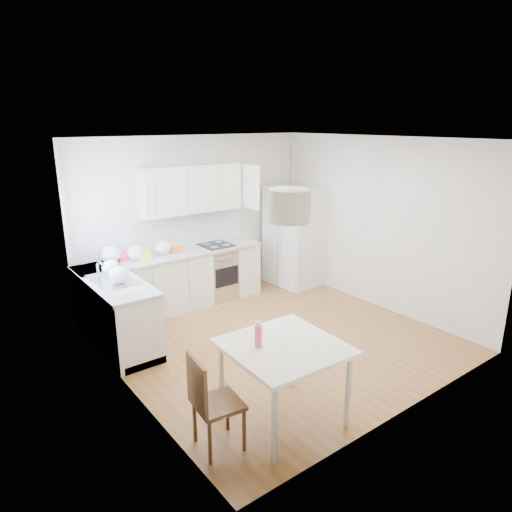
{
  "coord_description": "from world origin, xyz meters",
  "views": [
    {
      "loc": [
        -3.68,
        -4.45,
        2.92
      ],
      "look_at": [
        -0.03,
        0.4,
        1.11
      ],
      "focal_mm": 32.0,
      "sensor_mm": 36.0,
      "label": 1
    }
  ],
  "objects": [
    {
      "name": "upper_cabinets",
      "position": [
        -0.15,
        1.94,
        1.88
      ],
      "size": [
        1.7,
        0.32,
        0.75
      ],
      "primitive_type": "cube",
      "color": "beige",
      "rests_on": "wall_back"
    },
    {
      "name": "gym_bag",
      "position": [
        0.02,
        -0.46,
        0.13
      ],
      "size": [
        0.67,
        0.61,
        0.26
      ],
      "primitive_type": "cube",
      "rotation": [
        0.0,
        0.0,
        0.58
      ],
      "color": "black",
      "rests_on": "floor"
    },
    {
      "name": "dining_table",
      "position": [
        -1.08,
        -1.45,
        0.74
      ],
      "size": [
        1.1,
        1.1,
        0.84
      ],
      "rotation": [
        0.0,
        0.0,
        -0.04
      ],
      "color": "beige",
      "rests_on": "floor"
    },
    {
      "name": "backsplash_back",
      "position": [
        -0.6,
        2.09,
        1.21
      ],
      "size": [
        3.0,
        0.01,
        0.58
      ],
      "primitive_type": "cube",
      "color": "white",
      "rests_on": "wall_back"
    },
    {
      "name": "refrigerator",
      "position": [
        1.73,
        1.55,
        0.9
      ],
      "size": [
        0.91,
        0.94,
        1.8
      ],
      "primitive_type": null,
      "rotation": [
        0.0,
        0.0,
        0.06
      ],
      "color": "silver",
      "rests_on": "floor"
    },
    {
      "name": "grocery_bag_d",
      "position": [
        -1.74,
        1.37,
        1.02
      ],
      "size": [
        0.23,
        0.2,
        0.21
      ],
      "primitive_type": "ellipsoid",
      "color": "white",
      "rests_on": "counter_back"
    },
    {
      "name": "grocery_bag_c",
      "position": [
        -0.75,
        1.83,
        1.03
      ],
      "size": [
        0.24,
        0.21,
        0.22
      ],
      "primitive_type": "ellipsoid",
      "color": "white",
      "rests_on": "counter_back"
    },
    {
      "name": "floor",
      "position": [
        0.0,
        0.0,
        0.0
      ],
      "size": [
        4.2,
        4.2,
        0.0
      ],
      "primitive_type": "plane",
      "color": "brown",
      "rests_on": "ground"
    },
    {
      "name": "snack_orange",
      "position": [
        -0.54,
        1.8,
        0.97
      ],
      "size": [
        0.17,
        0.13,
        0.1
      ],
      "primitive_type": "cube",
      "rotation": [
        0.0,
        0.0,
        0.25
      ],
      "color": "orange",
      "rests_on": "counter_back"
    },
    {
      "name": "ceiling",
      "position": [
        0.0,
        0.0,
        2.7
      ],
      "size": [
        4.2,
        4.2,
        0.0
      ],
      "primitive_type": "plane",
      "rotation": [
        3.14,
        0.0,
        0.0
      ],
      "color": "white",
      "rests_on": "wall_back"
    },
    {
      "name": "grocery_bag_a",
      "position": [
        -1.56,
        1.88,
        1.05
      ],
      "size": [
        0.28,
        0.24,
        0.25
      ],
      "primitive_type": "ellipsoid",
      "color": "white",
      "rests_on": "counter_back"
    },
    {
      "name": "counter_back",
      "position": [
        -0.6,
        1.8,
        0.9
      ],
      "size": [
        3.02,
        0.64,
        0.04
      ],
      "primitive_type": "cube",
      "color": "#A4A7A9",
      "rests_on": "cabinets_back"
    },
    {
      "name": "wall_right",
      "position": [
        2.1,
        0.0,
        1.35
      ],
      "size": [
        0.0,
        4.2,
        4.2
      ],
      "primitive_type": "plane",
      "rotation": [
        1.57,
        0.0,
        -1.57
      ],
      "color": "beige",
      "rests_on": "floor"
    },
    {
      "name": "range_oven",
      "position": [
        0.2,
        1.8,
        0.44
      ],
      "size": [
        0.5,
        0.61,
        0.88
      ],
      "primitive_type": null,
      "color": "#BBBCC0",
      "rests_on": "floor"
    },
    {
      "name": "grocery_bag_e",
      "position": [
        -1.78,
        0.98,
        1.03
      ],
      "size": [
        0.25,
        0.22,
        0.23
      ],
      "primitive_type": "ellipsoid",
      "color": "white",
      "rests_on": "counter_left"
    },
    {
      "name": "dining_chair",
      "position": [
        -1.8,
        -1.39,
        0.48
      ],
      "size": [
        0.45,
        0.45,
        0.96
      ],
      "primitive_type": null,
      "rotation": [
        0.0,
        0.0,
        -0.12
      ],
      "color": "#4A2F16",
      "rests_on": "floor"
    },
    {
      "name": "drink_bottle",
      "position": [
        -1.29,
        -1.31,
        0.97
      ],
      "size": [
        0.09,
        0.09,
        0.26
      ],
      "primitive_type": "cylinder",
      "rotation": [
        0.0,
        0.0,
        0.22
      ],
      "color": "#EE4280",
      "rests_on": "dining_table"
    },
    {
      "name": "wall_back",
      "position": [
        0.0,
        2.1,
        1.35
      ],
      "size": [
        4.2,
        0.0,
        4.2
      ],
      "primitive_type": "plane",
      "rotation": [
        1.57,
        0.0,
        0.0
      ],
      "color": "beige",
      "rests_on": "floor"
    },
    {
      "name": "pendant_lamp",
      "position": [
        -0.99,
        -1.38,
        2.18
      ],
      "size": [
        0.46,
        0.46,
        0.3
      ],
      "primitive_type": "cylinder",
      "rotation": [
        0.0,
        0.0,
        -0.22
      ],
      "color": "#BAAF8F",
      "rests_on": "ceiling"
    },
    {
      "name": "cabinets_left",
      "position": [
        -1.8,
        1.2,
        0.44
      ],
      "size": [
        0.6,
        1.8,
        0.88
      ],
      "primitive_type": "cube",
      "color": "beige",
      "rests_on": "floor"
    },
    {
      "name": "snack_red",
      "position": [
        -1.37,
        1.89,
        0.98
      ],
      "size": [
        0.19,
        0.15,
        0.12
      ],
      "primitive_type": "cube",
      "rotation": [
        0.0,
        0.0,
        0.28
      ],
      "color": "#E11C4B",
      "rests_on": "counter_back"
    },
    {
      "name": "sink",
      "position": [
        -1.8,
        1.15,
        0.92
      ],
      "size": [
        0.5,
        0.8,
        0.16
      ],
      "primitive_type": null,
      "color": "#BBBCC0",
      "rests_on": "counter_left"
    },
    {
      "name": "backsplash_left",
      "position": [
        -2.09,
        1.2,
        1.21
      ],
      "size": [
        0.01,
        1.8,
        0.58
      ],
      "primitive_type": "cube",
      "color": "white",
      "rests_on": "wall_left"
    },
    {
      "name": "window_glassblock",
      "position": [
        -2.09,
        1.15,
        1.75
      ],
      "size": [
        0.02,
        1.0,
        1.0
      ],
      "primitive_type": "cube",
      "color": "#BFE0F9",
      "rests_on": "wall_left"
    },
    {
      "name": "cabinets_back",
      "position": [
        -0.6,
        1.8,
        0.44
      ],
      "size": [
        3.0,
        0.6,
        0.88
      ],
      "primitive_type": "cube",
      "color": "beige",
      "rests_on": "floor"
    },
    {
      "name": "grocery_bag_b",
      "position": [
        -1.2,
        1.82,
        1.03
      ],
      "size": [
        0.24,
        0.21,
        0.22
      ],
      "primitive_type": "ellipsoid",
      "color": "white",
      "rests_on": "counter_back"
    },
    {
      "name": "wall_left",
      "position": [
        -2.1,
        0.0,
        1.35
      ],
      "size": [
        0.0,
        4.2,
        4.2
      ],
      "primitive_type": "plane",
      "rotation": [
        1.57,
        0.0,
        1.57
      ],
      "color": "beige",
      "rests_on": "floor"
    },
    {
      "name": "snack_yellow",
      "position": [
        -1.08,
        1.79,
        0.98
      ],
      "size": [
        0.19,
        0.14,
        0.12
      ],
      "primitive_type": "cube",
      "rotation": [
        0.0,
        0.0,
        -0.16
      ],
      "color": "yellow",
      "rests_on": "counter_back"
    },
    {
      "name": "counter_left",
      "position": [
        -1.8,
        1.2,
        0.9
      ],
      "size": [
        0.64,
        1.82,
        0.04
      ],
      "primitive_type": "cube",
      "color": "#A4A7A9",
      "rests_on": "cabinets_left"
    }
  ]
}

